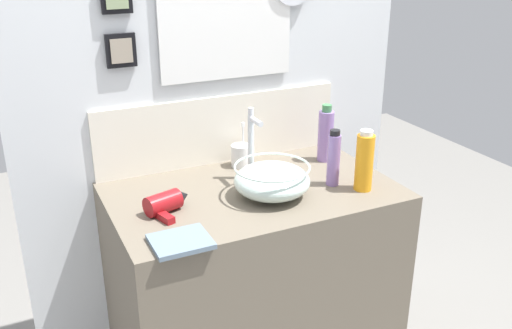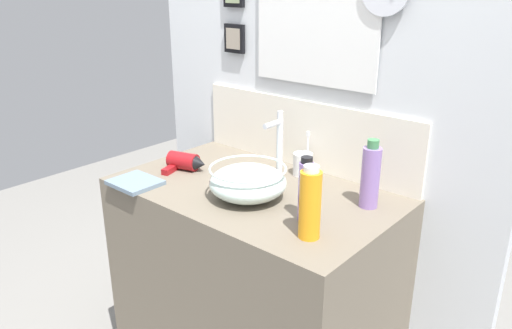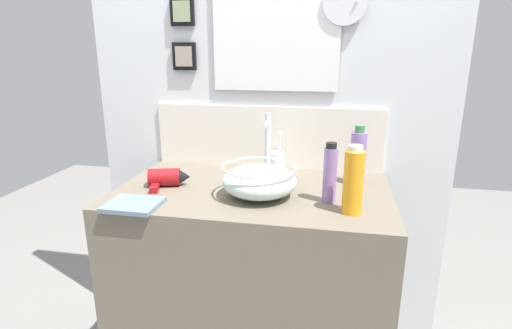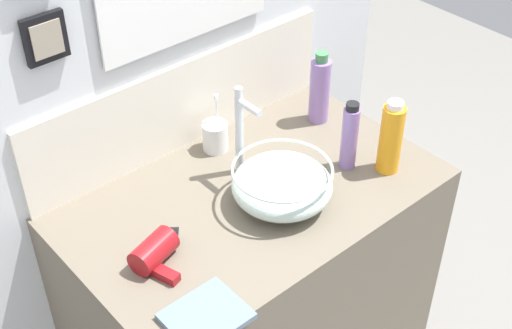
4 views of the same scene
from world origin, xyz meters
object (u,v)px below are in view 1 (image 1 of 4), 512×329
(spray_bottle, at_px, (364,162))
(shampoo_bottle, at_px, (334,159))
(glass_bowl_sink, at_px, (272,180))
(faucet, at_px, (252,140))
(hair_drier, at_px, (167,202))
(lotion_bottle, at_px, (326,135))
(hand_towel, at_px, (181,242))
(toothbrush_cup, at_px, (241,155))

(spray_bottle, bearing_deg, shampoo_bottle, 131.79)
(glass_bowl_sink, height_order, faucet, faucet)
(hair_drier, height_order, lotion_bottle, lotion_bottle)
(faucet, bearing_deg, shampoo_bottle, -35.04)
(lotion_bottle, bearing_deg, hand_towel, -152.06)
(faucet, height_order, lotion_bottle, faucet)
(spray_bottle, bearing_deg, hair_drier, 169.21)
(spray_bottle, bearing_deg, lotion_bottle, 84.84)
(toothbrush_cup, xyz_separation_m, shampoo_bottle, (0.24, -0.32, 0.06))
(faucet, xyz_separation_m, toothbrush_cup, (0.01, 0.14, -0.11))
(faucet, relative_size, lotion_bottle, 1.18)
(toothbrush_cup, distance_m, hand_towel, 0.66)
(glass_bowl_sink, relative_size, hair_drier, 1.57)
(lotion_bottle, bearing_deg, shampoo_bottle, -114.93)
(hair_drier, height_order, spray_bottle, spray_bottle)
(spray_bottle, xyz_separation_m, hand_towel, (-0.74, -0.09, -0.10))
(hair_drier, distance_m, spray_bottle, 0.73)
(faucet, height_order, hand_towel, faucet)
(faucet, height_order, spray_bottle, faucet)
(shampoo_bottle, height_order, hand_towel, shampoo_bottle)
(faucet, distance_m, shampoo_bottle, 0.32)
(toothbrush_cup, height_order, spray_bottle, spray_bottle)
(toothbrush_cup, bearing_deg, hair_drier, -145.71)
(glass_bowl_sink, xyz_separation_m, hair_drier, (-0.38, 0.04, -0.03))
(faucet, relative_size, spray_bottle, 1.23)
(shampoo_bottle, bearing_deg, glass_bowl_sink, 178.39)
(glass_bowl_sink, distance_m, toothbrush_cup, 0.31)
(toothbrush_cup, relative_size, lotion_bottle, 0.76)
(lotion_bottle, bearing_deg, toothbrush_cup, 165.09)
(hair_drier, height_order, shampoo_bottle, shampoo_bottle)
(hair_drier, xyz_separation_m, toothbrush_cup, (0.40, 0.27, 0.01))
(spray_bottle, distance_m, hand_towel, 0.76)
(toothbrush_cup, bearing_deg, spray_bottle, -51.98)
(lotion_bottle, relative_size, shampoo_bottle, 1.11)
(lotion_bottle, height_order, hand_towel, lotion_bottle)
(spray_bottle, bearing_deg, hand_towel, -172.71)
(faucet, bearing_deg, glass_bowl_sink, -90.00)
(hair_drier, distance_m, shampoo_bottle, 0.64)
(glass_bowl_sink, relative_size, lotion_bottle, 1.15)
(glass_bowl_sink, bearing_deg, spray_bottle, -15.75)
(shampoo_bottle, bearing_deg, faucet, 144.96)
(spray_bottle, relative_size, shampoo_bottle, 1.06)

